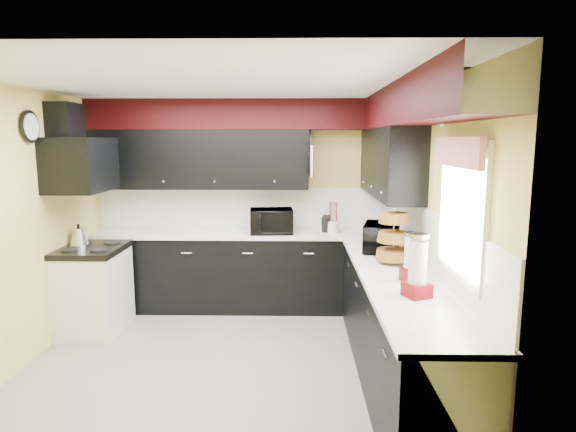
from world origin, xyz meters
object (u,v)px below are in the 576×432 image
object	(u,v)px
microwave	(382,237)
knife_block	(326,224)
utensil_crock	(333,227)
kettle	(79,236)
toaster_oven	(272,221)

from	to	relation	value
microwave	knife_block	size ratio (longest dim) A/B	2.57
microwave	knife_block	world-z (taller)	microwave
knife_block	utensil_crock	bearing A→B (deg)	-19.21
utensil_crock	knife_block	size ratio (longest dim) A/B	0.73
utensil_crock	kettle	distance (m)	2.84
microwave	knife_block	xyz separation A→B (m)	(-0.49, 0.99, -0.04)
toaster_oven	knife_block	xyz separation A→B (m)	(0.65, 0.08, -0.05)
utensil_crock	kettle	xyz separation A→B (m)	(-2.77, -0.59, -0.00)
toaster_oven	knife_block	world-z (taller)	toaster_oven
microwave	knife_block	bearing A→B (deg)	39.65
toaster_oven	knife_block	size ratio (longest dim) A/B	2.58
toaster_oven	utensil_crock	size ratio (longest dim) A/B	3.54
toaster_oven	utensil_crock	world-z (taller)	toaster_oven
microwave	utensil_crock	xyz separation A→B (m)	(-0.41, 0.93, -0.07)
toaster_oven	utensil_crock	distance (m)	0.73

